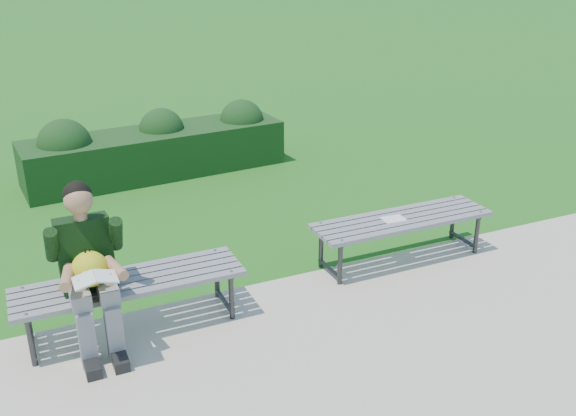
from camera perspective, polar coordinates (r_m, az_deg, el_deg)
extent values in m
plane|color=#39741C|center=(6.02, -1.34, -6.60)|extent=(80.00, 80.00, 0.00)
cube|color=beige|center=(4.73, 7.37, -15.96)|extent=(30.00, 3.50, 0.02)
cube|color=#1C3913|center=(8.84, -11.62, 4.84)|extent=(3.51, 1.15, 0.60)
sphere|color=#1C3913|center=(8.52, -19.23, 5.26)|extent=(0.73, 0.73, 0.67)
sphere|color=#1C3913|center=(8.87, -11.16, 6.76)|extent=(0.65, 0.65, 0.61)
sphere|color=#1C3913|center=(9.19, -4.13, 7.69)|extent=(0.67, 0.67, 0.62)
cube|color=gray|center=(5.08, -13.44, -7.45)|extent=(1.80, 0.09, 0.04)
cube|color=gray|center=(5.17, -13.68, -6.91)|extent=(1.80, 0.08, 0.04)
cube|color=gray|center=(5.26, -13.91, -6.39)|extent=(1.80, 0.08, 0.04)
cube|color=gray|center=(5.35, -14.14, -5.89)|extent=(1.80, 0.09, 0.04)
cube|color=gray|center=(5.44, -14.35, -5.40)|extent=(1.80, 0.09, 0.04)
cylinder|color=#2D2D30|center=(5.16, -21.87, -11.00)|extent=(0.04, 0.04, 0.41)
cylinder|color=#2D2D30|center=(5.49, -22.16, -8.92)|extent=(0.04, 0.04, 0.41)
cylinder|color=#2D2D30|center=(5.23, -22.32, -8.23)|extent=(0.04, 0.42, 0.04)
cylinder|color=#2D2D30|center=(5.40, -21.79, -11.23)|extent=(0.04, 0.42, 0.04)
cylinder|color=gray|center=(5.02, -22.27, -8.73)|extent=(0.02, 0.02, 0.01)
cylinder|color=gray|center=(5.39, -22.56, -6.56)|extent=(0.02, 0.02, 0.01)
cylinder|color=#2D2D30|center=(5.37, -5.05, -7.87)|extent=(0.04, 0.04, 0.41)
cylinder|color=#2D2D30|center=(5.68, -6.35, -6.07)|extent=(0.04, 0.04, 0.41)
cylinder|color=#2D2D30|center=(5.44, -5.79, -5.27)|extent=(0.04, 0.42, 0.04)
cylinder|color=#2D2D30|center=(5.60, -5.66, -8.23)|extent=(0.04, 0.42, 0.04)
cylinder|color=gray|center=(5.23, -5.08, -5.61)|extent=(0.02, 0.02, 0.01)
cylinder|color=gray|center=(5.58, -6.52, -3.75)|extent=(0.02, 0.02, 0.01)
cube|color=gray|center=(6.15, 11.19, -1.72)|extent=(1.80, 0.08, 0.04)
cube|color=gray|center=(6.22, 10.64, -1.36)|extent=(1.80, 0.08, 0.04)
cube|color=gray|center=(6.30, 10.11, -1.01)|extent=(1.80, 0.09, 0.04)
cube|color=gray|center=(6.38, 9.60, -0.67)|extent=(1.80, 0.09, 0.04)
cube|color=gray|center=(6.46, 9.09, -0.34)|extent=(1.80, 0.09, 0.04)
cylinder|color=#2D2D30|center=(5.87, 4.65, -4.99)|extent=(0.04, 0.04, 0.41)
cylinder|color=#2D2D30|center=(6.17, 2.95, -3.50)|extent=(0.04, 0.04, 0.41)
cylinder|color=#2D2D30|center=(5.94, 3.83, -2.65)|extent=(0.04, 0.42, 0.04)
cylinder|color=#2D2D30|center=(6.09, 3.75, -5.44)|extent=(0.04, 0.42, 0.04)
cylinder|color=gray|center=(5.75, 4.81, -2.86)|extent=(0.02, 0.02, 0.01)
cylinder|color=gray|center=(6.08, 2.93, -1.33)|extent=(0.02, 0.02, 0.01)
cylinder|color=#2D2D30|center=(6.71, 16.43, -2.23)|extent=(0.04, 0.04, 0.41)
cylinder|color=#2D2D30|center=(6.97, 14.45, -1.04)|extent=(0.04, 0.04, 0.41)
cylinder|color=#2D2D30|center=(6.76, 15.58, -0.21)|extent=(0.04, 0.42, 0.04)
cylinder|color=#2D2D30|center=(6.89, 15.30, -2.72)|extent=(0.04, 0.42, 0.04)
cylinder|color=gray|center=(6.60, 16.76, -0.32)|extent=(0.02, 0.02, 0.01)
cylinder|color=gray|center=(6.89, 14.56, 0.91)|extent=(0.02, 0.02, 0.01)
cube|color=slate|center=(5.04, -18.11, -7.16)|extent=(0.14, 0.42, 0.13)
cube|color=slate|center=(5.06, -15.87, -6.77)|extent=(0.14, 0.42, 0.13)
cube|color=slate|center=(5.03, -17.43, -10.98)|extent=(0.12, 0.13, 0.45)
cube|color=slate|center=(5.05, -15.16, -10.57)|extent=(0.12, 0.13, 0.45)
cube|color=black|center=(5.05, -17.02, -13.28)|extent=(0.11, 0.26, 0.09)
cube|color=black|center=(5.07, -14.74, -12.86)|extent=(0.11, 0.26, 0.09)
cube|color=black|center=(5.13, -17.60, -3.84)|extent=(0.40, 0.30, 0.59)
cylinder|color=#AF7956|center=(4.98, -17.99, -0.63)|extent=(0.10, 0.10, 0.08)
sphere|color=#AF7956|center=(4.91, -18.14, 0.67)|extent=(0.21, 0.21, 0.21)
sphere|color=black|center=(4.93, -18.23, 1.11)|extent=(0.21, 0.21, 0.21)
cylinder|color=black|center=(4.96, -20.27, -3.10)|extent=(0.10, 0.21, 0.30)
cylinder|color=black|center=(4.99, -15.05, -2.23)|extent=(0.10, 0.21, 0.30)
cylinder|color=#AF7956|center=(4.83, -19.04, -5.85)|extent=(0.14, 0.31, 0.08)
cylinder|color=#AF7956|center=(4.86, -15.07, -5.17)|extent=(0.14, 0.31, 0.08)
sphere|color=#AF7956|center=(4.70, -17.96, -6.57)|extent=(0.09, 0.09, 0.09)
sphere|color=#AF7956|center=(4.71, -15.56, -6.16)|extent=(0.09, 0.09, 0.09)
sphere|color=yellow|center=(4.94, -17.20, -5.20)|extent=(0.27, 0.27, 0.27)
cone|color=orange|center=(4.85, -16.99, -5.85)|extent=(0.08, 0.08, 0.08)
cone|color=black|center=(4.89, -17.56, -3.84)|extent=(0.03, 0.05, 0.08)
cone|color=black|center=(4.91, -17.22, -3.78)|extent=(0.03, 0.04, 0.07)
sphere|color=white|center=(4.84, -17.59, -5.49)|extent=(0.05, 0.05, 0.05)
sphere|color=white|center=(4.85, -16.54, -5.31)|extent=(0.05, 0.05, 0.05)
cube|color=white|center=(4.66, -17.69, -6.15)|extent=(0.15, 0.20, 0.05)
cube|color=white|center=(4.67, -15.87, -5.84)|extent=(0.15, 0.20, 0.05)
cube|color=white|center=(6.24, 9.37, -0.97)|extent=(0.23, 0.18, 0.01)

